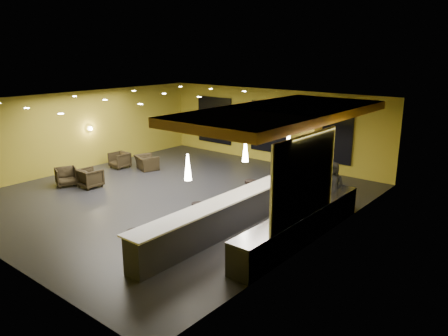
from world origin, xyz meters
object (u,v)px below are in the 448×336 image
Objects in this scene: prep_counter at (301,226)px; pendant_1 at (245,150)px; pendant_2 at (289,138)px; armchair_d at (147,162)px; column at (310,147)px; staff_a at (308,188)px; armchair_c at (120,160)px; pendant_0 at (188,167)px; bar_counter at (235,212)px; staff_b at (312,183)px; bar_stool_0 at (135,241)px; staff_c at (332,185)px; bar_stool_3 at (229,201)px; bar_stool_4 at (250,189)px; bar_stool_1 at (174,227)px; bar_stool_2 at (198,212)px; armchair_a at (66,177)px; bar_stool_5 at (273,183)px; armchair_b at (90,178)px.

pendant_1 reaches higher than prep_counter.
pendant_2 is 7.51m from armchair_d.
pendant_2 is at bearing 128.66° from prep_counter.
prep_counter is 4.75m from column.
staff_a is 2.12× the size of armchair_c.
pendant_2 reaches higher than armchair_d.
pendant_1 is at bearing 180.00° from prep_counter.
bar_counter is at bearing 90.00° from pendant_0.
staff_b is (1.02, -1.65, -0.81)m from column.
bar_stool_0 is at bearing -32.29° from armchair_c.
pendant_1 is 0.43× the size of staff_c.
armchair_d is 6.72m from bar_stool_3.
pendant_0 and pendant_2 have the same top height.
pendant_1 is at bearing -59.83° from bar_stool_4.
staff_b is at bearing 50.30° from bar_stool_3.
bar_counter is 9.26× the size of bar_stool_4.
column is at bearing 84.28° from bar_stool_1.
bar_stool_3 is (-0.83, 0.23, -1.87)m from pendant_1.
pendant_2 is 0.94× the size of bar_stool_3.
bar_stool_2 is (6.31, -3.43, 0.17)m from armchair_d.
column is 4.43× the size of armchair_c.
armchair_c is (-9.92, -1.29, -0.46)m from staff_c.
staff_c reaches higher than bar_stool_1.
armchair_a is at bearing -153.84° from pendant_2.
column is 1.86× the size of staff_b.
bar_stool_1 is (7.22, -1.08, 0.12)m from armchair_a.
pendant_1 reaches higher than bar_stool_0.
pendant_0 is at bearing 165.79° from armchair_d.
pendant_1 reaches higher than bar_stool_5.
prep_counter is 8.99m from armchair_b.
staff_c is 4.81m from bar_stool_2.
staff_a reaches higher than bar_counter.
bar_stool_4 is (7.52, -0.14, 0.19)m from armchair_c.
pendant_0 is at bearing -118.08° from staff_c.
bar_counter is 1.13m from bar_stool_2.
armchair_c reaches higher than armchair_d.
pendant_2 reaches higher than bar_stool_2.
pendant_2 reaches higher than bar_stool_1.
pendant_0 is 0.42× the size of staff_a.
prep_counter is at bearing 0.00° from pendant_1.
staff_b is at bearing -12.25° from bar_stool_5.
armchair_b is 0.83× the size of armchair_d.
bar_stool_5 is at bearing 156.94° from staff_b.
column is 4.24× the size of armchair_b.
bar_stool_2 is (-0.92, -5.26, -1.25)m from column.
staff_c is 2.17× the size of bar_stool_1.
staff_b is (1.02, 4.95, -1.41)m from pendant_0.
bar_stool_3 is 2.61m from bar_stool_5.
armchair_d is (-0.28, 3.16, -0.05)m from armchair_b.
bar_stool_3 is (6.12, 1.12, 0.10)m from armchair_b.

